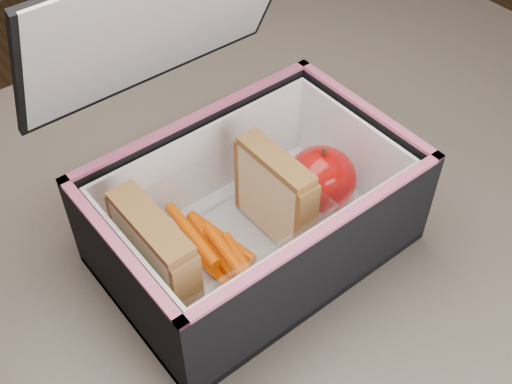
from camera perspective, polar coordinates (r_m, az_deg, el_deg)
kitchen_table at (r=0.69m, az=-2.16°, el=-11.15°), size 1.20×0.80×0.75m
lunch_bag at (r=0.59m, az=-0.43°, el=-1.02°), size 0.28×0.27×0.27m
plastic_tub at (r=0.58m, az=-3.26°, el=-4.07°), size 0.17×0.12×0.07m
sandwich_left at (r=0.54m, az=-8.84°, el=-6.01°), size 0.03×0.09×0.10m
sandwich_right at (r=0.59m, az=1.69°, el=-0.19°), size 0.02×0.08×0.09m
carrot_sticks at (r=0.59m, az=-3.33°, el=-5.44°), size 0.05×0.14×0.03m
paper_napkin at (r=0.65m, az=5.17°, el=-0.53°), size 0.08×0.08×0.01m
red_apple at (r=0.62m, az=5.81°, el=1.15°), size 0.07×0.07×0.07m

